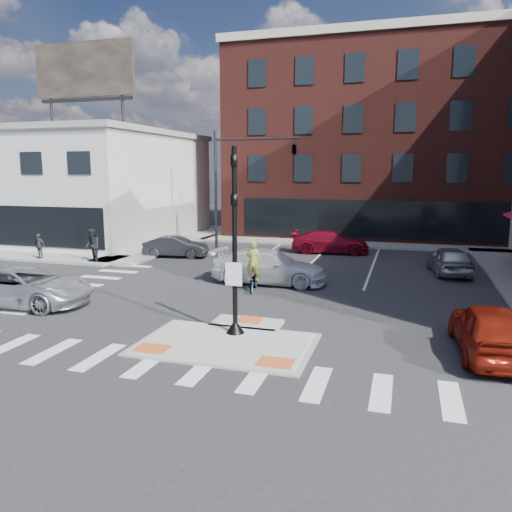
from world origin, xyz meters
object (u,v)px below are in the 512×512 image
(white_pickup, at_px, (269,267))
(pedestrian_b, at_px, (39,246))
(pedestrian_a, at_px, (92,245))
(red_sedan, at_px, (490,329))
(silver_suv, at_px, (24,286))
(cyclist, at_px, (253,274))
(bg_car_dark, at_px, (176,247))
(bg_car_silver, at_px, (449,260))
(bg_car_red, at_px, (330,242))

(white_pickup, xyz_separation_m, pedestrian_b, (-14.69, 1.77, 0.10))
(pedestrian_a, bearing_deg, white_pickup, 25.07)
(pedestrian_a, bearing_deg, red_sedan, 9.54)
(silver_suv, distance_m, white_pickup, 10.71)
(cyclist, bearing_deg, red_sedan, 139.34)
(red_sedan, height_order, bg_car_dark, red_sedan)
(pedestrian_b, bearing_deg, bg_car_silver, 16.63)
(silver_suv, bearing_deg, pedestrian_b, 32.91)
(white_pickup, height_order, pedestrian_b, pedestrian_b)
(pedestrian_a, bearing_deg, bg_car_red, 66.66)
(bg_car_red, bearing_deg, white_pickup, 164.84)
(pedestrian_a, bearing_deg, bg_car_silver, 43.12)
(red_sedan, relative_size, bg_car_red, 0.91)
(red_sedan, distance_m, pedestrian_b, 25.07)
(red_sedan, xyz_separation_m, bg_car_dark, (-16.19, 12.66, -0.13))
(white_pickup, xyz_separation_m, cyclist, (-0.26, -1.69, -0.04))
(bg_car_silver, height_order, bg_car_red, bg_car_silver)
(cyclist, distance_m, pedestrian_a, 11.29)
(silver_suv, relative_size, pedestrian_a, 2.91)
(white_pickup, relative_size, pedestrian_a, 2.90)
(bg_car_silver, distance_m, pedestrian_b, 23.35)
(red_sedan, height_order, bg_car_silver, red_sedan)
(white_pickup, bearing_deg, bg_car_red, -10.15)
(red_sedan, xyz_separation_m, bg_car_silver, (-0.23, 12.09, -0.05))
(red_sedan, relative_size, bg_car_silver, 1.06)
(bg_car_silver, bearing_deg, bg_car_red, -43.63)
(white_pickup, height_order, bg_car_silver, white_pickup)
(pedestrian_b, bearing_deg, cyclist, -4.37)
(bg_car_silver, distance_m, bg_car_red, 8.51)
(silver_suv, height_order, pedestrian_a, pedestrian_a)
(white_pickup, relative_size, pedestrian_b, 3.68)
(red_sedan, bearing_deg, bg_car_silver, -92.04)
(bg_car_red, bearing_deg, bg_car_silver, -131.51)
(bg_car_dark, distance_m, pedestrian_b, 8.06)
(bg_car_red, bearing_deg, pedestrian_a, 116.01)
(red_sedan, distance_m, bg_car_red, 18.45)
(red_sedan, bearing_deg, pedestrian_a, -27.82)
(white_pickup, distance_m, bg_car_dark, 9.24)
(red_sedan, xyz_separation_m, cyclist, (-8.96, 5.58, -0.02))
(red_sedan, distance_m, cyclist, 10.55)
(white_pickup, distance_m, pedestrian_b, 14.80)
(bg_car_dark, xyz_separation_m, cyclist, (7.24, -7.08, 0.11))
(silver_suv, xyz_separation_m, bg_car_silver, (16.83, 11.49, -0.04))
(bg_car_red, bearing_deg, cyclist, 164.82)
(silver_suv, distance_m, bg_car_silver, 20.38)
(silver_suv, height_order, bg_car_dark, silver_suv)
(white_pickup, bearing_deg, cyclist, 169.73)
(cyclist, bearing_deg, pedestrian_a, -26.61)
(white_pickup, distance_m, cyclist, 1.71)
(pedestrian_b, bearing_deg, red_sedan, -12.02)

